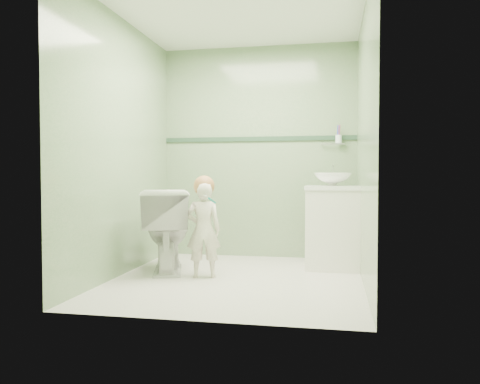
# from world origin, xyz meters

# --- Properties ---
(ground) EXTENTS (2.50, 2.50, 0.00)m
(ground) POSITION_xyz_m (0.00, 0.00, 0.00)
(ground) COLOR beige
(ground) RESTS_ON ground
(room_shell) EXTENTS (2.50, 2.54, 2.40)m
(room_shell) POSITION_xyz_m (0.00, 0.00, 1.20)
(room_shell) COLOR gray
(room_shell) RESTS_ON ground
(trim_stripe) EXTENTS (2.20, 0.02, 0.05)m
(trim_stripe) POSITION_xyz_m (0.00, 1.24, 1.35)
(trim_stripe) COLOR #294733
(trim_stripe) RESTS_ON room_shell
(vanity) EXTENTS (0.52, 0.50, 0.80)m
(vanity) POSITION_xyz_m (0.84, 0.70, 0.40)
(vanity) COLOR white
(vanity) RESTS_ON ground
(counter) EXTENTS (0.54, 0.52, 0.04)m
(counter) POSITION_xyz_m (0.84, 0.70, 0.81)
(counter) COLOR white
(counter) RESTS_ON vanity
(basin) EXTENTS (0.37, 0.37, 0.13)m
(basin) POSITION_xyz_m (0.84, 0.70, 0.89)
(basin) COLOR white
(basin) RESTS_ON counter
(faucet) EXTENTS (0.03, 0.13, 0.18)m
(faucet) POSITION_xyz_m (0.84, 0.89, 0.97)
(faucet) COLOR silver
(faucet) RESTS_ON counter
(cup_holder) EXTENTS (0.26, 0.07, 0.21)m
(cup_holder) POSITION_xyz_m (0.89, 1.18, 1.33)
(cup_holder) COLOR silver
(cup_holder) RESTS_ON room_shell
(toilet) EXTENTS (0.66, 0.89, 0.80)m
(toilet) POSITION_xyz_m (-0.74, 0.23, 0.40)
(toilet) COLOR white
(toilet) RESTS_ON ground
(toddler) EXTENTS (0.36, 0.28, 0.87)m
(toddler) POSITION_xyz_m (-0.32, 0.04, 0.44)
(toddler) COLOR beige
(toddler) RESTS_ON ground
(hair_cap) EXTENTS (0.19, 0.19, 0.19)m
(hair_cap) POSITION_xyz_m (-0.32, 0.07, 0.84)
(hair_cap) COLOR #9D683B
(hair_cap) RESTS_ON toddler
(teal_toothbrush) EXTENTS (0.11, 0.14, 0.08)m
(teal_toothbrush) POSITION_xyz_m (-0.22, -0.06, 0.71)
(teal_toothbrush) COLOR #0B7D74
(teal_toothbrush) RESTS_ON toddler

